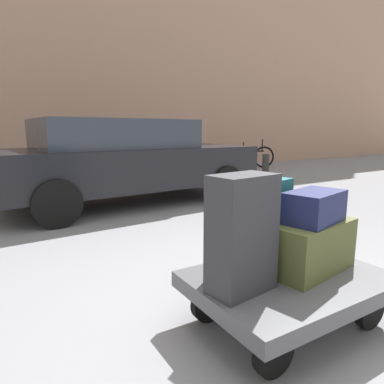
# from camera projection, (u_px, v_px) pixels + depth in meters

# --- Properties ---
(ground_plane) EXTENTS (60.00, 60.00, 0.00)m
(ground_plane) POSITION_uv_depth(u_px,v_px,m) (287.00, 324.00, 2.21)
(ground_plane) COLOR gray
(building_facade_side) EXTENTS (12.00, 1.00, 9.95)m
(building_facade_side) POSITION_uv_depth(u_px,v_px,m) (354.00, 52.00, 16.25)
(building_facade_side) COLOR tan
(building_facade_side) RESTS_ON ground_plane
(luggage_cart) EXTENTS (1.23, 0.88, 0.34)m
(luggage_cart) POSITION_uv_depth(u_px,v_px,m) (289.00, 285.00, 2.16)
(luggage_cart) COLOR #4C4C51
(luggage_cart) RESTS_ON ground_plane
(duffel_bag_olive_rear_left) EXTENTS (0.66, 0.39, 0.33)m
(duffel_bag_olive_rear_left) POSITION_uv_depth(u_px,v_px,m) (311.00, 246.00, 2.19)
(duffel_bag_olive_rear_left) COLOR #4C5128
(duffel_bag_olive_rear_left) RESTS_ON luggage_cart
(suitcase_charcoal_stacked_top) EXTENTS (0.40, 0.27, 0.67)m
(suitcase_charcoal_stacked_top) POSITION_uv_depth(u_px,v_px,m) (243.00, 234.00, 1.88)
(suitcase_charcoal_stacked_top) COLOR #2D2D33
(suitcase_charcoal_stacked_top) RESTS_ON luggage_cart
(suitcase_teal_front_left) EXTENTS (0.48, 0.37, 0.59)m
(suitcase_teal_front_left) POSITION_uv_depth(u_px,v_px,m) (258.00, 222.00, 2.30)
(suitcase_teal_front_left) COLOR #144C51
(suitcase_teal_front_left) RESTS_ON luggage_cart
(duffel_bag_navy_topmost_pile) EXTENTS (0.46, 0.34, 0.20)m
(duffel_bag_navy_topmost_pile) POSITION_uv_depth(u_px,v_px,m) (314.00, 207.00, 2.14)
(duffel_bag_navy_topmost_pile) COLOR #191E47
(duffel_bag_navy_topmost_pile) RESTS_ON duffel_bag_olive_rear_left
(parked_car) EXTENTS (4.40, 2.13, 1.42)m
(parked_car) POSITION_uv_depth(u_px,v_px,m) (126.00, 159.00, 5.72)
(parked_car) COLOR black
(parked_car) RESTS_ON ground_plane
(bicycle_leaning) EXTENTS (1.65, 0.71, 0.96)m
(bicycle_leaning) POSITION_uv_depth(u_px,v_px,m) (249.00, 157.00, 11.27)
(bicycle_leaning) COLOR black
(bicycle_leaning) RESTS_ON ground_plane
(bollard_kerb_near) EXTENTS (0.20, 0.20, 0.56)m
(bollard_kerb_near) POSITION_uv_depth(u_px,v_px,m) (180.00, 169.00, 8.47)
(bollard_kerb_near) COLOR #383838
(bollard_kerb_near) RESTS_ON ground_plane
(bollard_kerb_mid) EXTENTS (0.20, 0.20, 0.56)m
(bollard_kerb_mid) POSITION_uv_depth(u_px,v_px,m) (221.00, 167.00, 9.10)
(bollard_kerb_mid) COLOR #383838
(bollard_kerb_mid) RESTS_ON ground_plane
(bollard_kerb_far) EXTENTS (0.20, 0.20, 0.56)m
(bollard_kerb_far) POSITION_uv_depth(u_px,v_px,m) (266.00, 164.00, 9.93)
(bollard_kerb_far) COLOR #383838
(bollard_kerb_far) RESTS_ON ground_plane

